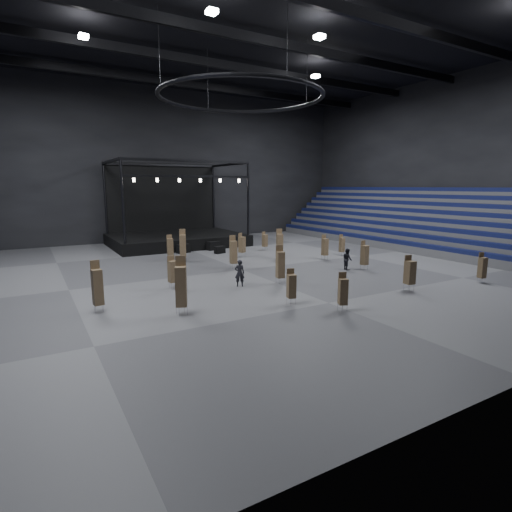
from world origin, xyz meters
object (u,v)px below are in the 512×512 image
chair_stack_6 (342,244)px  chair_stack_9 (280,264)px  chair_stack_3 (233,252)px  chair_stack_4 (97,286)px  chair_stack_7 (242,244)px  chair_stack_12 (410,272)px  stage (175,232)px  chair_stack_1 (183,245)px  flight_case_mid (220,250)px  chair_stack_14 (291,286)px  chair_stack_8 (265,240)px  flight_case_left (183,249)px  man_center (240,273)px  chair_stack_15 (173,271)px  chair_stack_10 (280,244)px  chair_stack_5 (181,285)px  chair_stack_0 (365,255)px  flight_case_right (213,246)px  chair_stack_2 (482,267)px  chair_stack_13 (343,291)px  crew_member (347,259)px  chair_stack_11 (170,246)px  chair_stack_16 (325,247)px

chair_stack_6 → chair_stack_9: chair_stack_9 is taller
chair_stack_3 → chair_stack_4: size_ratio=0.97×
chair_stack_7 → chair_stack_9: (-2.65, -10.49, 0.17)m
chair_stack_4 → chair_stack_12: (17.71, -5.19, -0.18)m
chair_stack_7 → stage: bearing=81.3°
chair_stack_1 → chair_stack_4: chair_stack_1 is taller
flight_case_mid → chair_stack_14: bearing=-102.1°
chair_stack_8 → chair_stack_9: (-6.57, -12.84, 0.33)m
flight_case_left → chair_stack_7: bearing=-50.9°
chair_stack_3 → man_center: bearing=-104.0°
chair_stack_4 → man_center: size_ratio=1.55×
chair_stack_15 → man_center: 4.34m
stage → chair_stack_14: stage is taller
chair_stack_10 → chair_stack_12: size_ratio=1.22×
chair_stack_5 → chair_stack_15: bearing=100.8°
chair_stack_0 → flight_case_right: bearing=108.0°
chair_stack_2 → chair_stack_13: size_ratio=1.01×
chair_stack_1 → chair_stack_7: (5.68, -0.22, -0.29)m
flight_case_right → chair_stack_0: bearing=-67.4°
stage → chair_stack_5: (-7.93, -24.57, 0.10)m
chair_stack_3 → chair_stack_13: 12.76m
chair_stack_6 → chair_stack_15: bearing=-164.4°
chair_stack_10 → chair_stack_15: (-11.72, -5.30, -0.28)m
chair_stack_0 → man_center: 11.02m
chair_stack_8 → chair_stack_9: size_ratio=0.73×
chair_stack_2 → crew_member: bearing=134.8°
chair_stack_7 → chair_stack_4: bearing=-165.3°
chair_stack_3 → chair_stack_6: 11.74m
flight_case_left → man_center: (-1.39, -14.65, 0.46)m
chair_stack_0 → chair_stack_8: 12.45m
chair_stack_3 → chair_stack_11: (-3.09, 6.53, -0.20)m
chair_stack_7 → chair_stack_9: chair_stack_9 is taller
chair_stack_2 → chair_stack_5: chair_stack_5 is taller
chair_stack_5 → man_center: size_ratio=1.71×
chair_stack_9 → chair_stack_11: bearing=118.2°
chair_stack_8 → chair_stack_15: 16.88m
flight_case_left → chair_stack_14: (-0.77, -19.67, 0.64)m
stage → chair_stack_9: (0.11, -21.55, -0.09)m
chair_stack_4 → stage: bearing=55.8°
chair_stack_2 → chair_stack_16: 12.75m
stage → chair_stack_5: 25.82m
chair_stack_4 → crew_member: size_ratio=1.63×
chair_stack_5 → flight_case_right: bearing=86.3°
chair_stack_14 → chair_stack_15: size_ratio=0.94×
chair_stack_4 → chair_stack_11: 15.37m
chair_stack_2 → chair_stack_6: size_ratio=1.05×
chair_stack_3 → chair_stack_12: bearing=-52.1°
chair_stack_6 → chair_stack_14: chair_stack_14 is taller
chair_stack_3 → chair_stack_11: bearing=124.1°
chair_stack_4 → chair_stack_0: bearing=-3.7°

